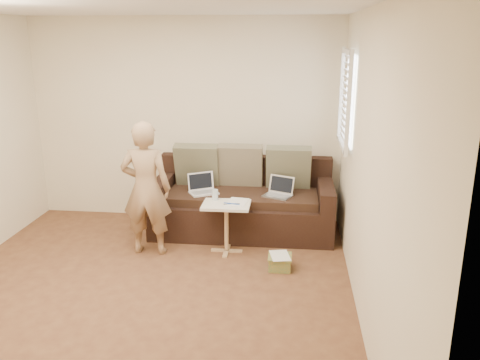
{
  "coord_description": "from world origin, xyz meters",
  "views": [
    {
      "loc": [
        1.38,
        -3.94,
        2.37
      ],
      "look_at": [
        0.8,
        1.4,
        0.78
      ],
      "focal_mm": 36.79,
      "sensor_mm": 36.0,
      "label": 1
    }
  ],
  "objects": [
    {
      "name": "floor",
      "position": [
        0.0,
        0.0,
        0.0
      ],
      "size": [
        4.5,
        4.5,
        0.0
      ],
      "primitive_type": "plane",
      "color": "#512E1E",
      "rests_on": "ground"
    },
    {
      "name": "scissors",
      "position": [
        0.74,
        1.13,
        0.59
      ],
      "size": [
        0.2,
        0.16,
        0.02
      ],
      "primitive_type": null,
      "rotation": [
        0.0,
        0.0,
        -0.37
      ],
      "color": "silver",
      "rests_on": "side_table"
    },
    {
      "name": "laptop_silver",
      "position": [
        1.22,
        1.63,
        0.52
      ],
      "size": [
        0.38,
        0.34,
        0.21
      ],
      "primitive_type": null,
      "rotation": [
        0.0,
        0.0,
        -0.42
      ],
      "color": "#B7BABC",
      "rests_on": "sofa"
    },
    {
      "name": "side_table",
      "position": [
        0.67,
        1.15,
        0.29
      ],
      "size": [
        0.52,
        0.37,
        0.58
      ],
      "primitive_type": null,
      "color": "silver",
      "rests_on": "ground"
    },
    {
      "name": "paper_on_table",
      "position": [
        0.79,
        1.21,
        0.58
      ],
      "size": [
        0.25,
        0.33,
        0.0
      ],
      "primitive_type": null,
      "rotation": [
        0.0,
        0.0,
        -0.14
      ],
      "color": "white",
      "rests_on": "side_table"
    },
    {
      "name": "wall_right",
      "position": [
        2.0,
        0.0,
        1.3
      ],
      "size": [
        0.0,
        4.5,
        4.5
      ],
      "primitive_type": "plane",
      "rotation": [
        1.57,
        0.0,
        -1.57
      ],
      "color": "beige",
      "rests_on": "ground"
    },
    {
      "name": "drinking_glass",
      "position": [
        0.53,
        1.27,
        0.64
      ],
      "size": [
        0.07,
        0.07,
        0.12
      ],
      "primitive_type": null,
      "color": "silver",
      "rests_on": "side_table"
    },
    {
      "name": "wall_back",
      "position": [
        0.0,
        2.25,
        1.3
      ],
      "size": [
        4.0,
        0.0,
        4.0
      ],
      "primitive_type": "plane",
      "rotation": [
        1.57,
        0.0,
        0.0
      ],
      "color": "beige",
      "rests_on": "ground"
    },
    {
      "name": "pillow_right",
      "position": [
        1.34,
        1.97,
        0.79
      ],
      "size": [
        0.55,
        0.28,
        0.57
      ],
      "primitive_type": null,
      "rotation": [
        0.26,
        0.0,
        0.0
      ],
      "color": "#555740",
      "rests_on": "sofa"
    },
    {
      "name": "striped_box",
      "position": [
        1.29,
        0.78,
        0.08
      ],
      "size": [
        0.24,
        0.24,
        0.15
      ],
      "primitive_type": null,
      "color": "orange",
      "rests_on": "ground"
    },
    {
      "name": "laptop_white",
      "position": [
        0.33,
        1.65,
        0.52
      ],
      "size": [
        0.4,
        0.37,
        0.24
      ],
      "primitive_type": null,
      "rotation": [
        0.0,
        0.0,
        0.53
      ],
      "color": "white",
      "rests_on": "sofa"
    },
    {
      "name": "sofa",
      "position": [
        0.79,
        1.77,
        0.42
      ],
      "size": [
        2.2,
        0.95,
        0.85
      ],
      "primitive_type": null,
      "color": "black",
      "rests_on": "ground"
    },
    {
      "name": "person",
      "position": [
        -0.2,
        1.05,
        0.75
      ],
      "size": [
        0.56,
        0.39,
        1.51
      ],
      "primitive_type": "imported",
      "rotation": [
        0.0,
        0.0,
        3.17
      ],
      "color": "#9D7E56",
      "rests_on": "ground"
    },
    {
      "name": "pillow_left",
      "position": [
        0.19,
        1.97,
        0.79
      ],
      "size": [
        0.55,
        0.29,
        0.57
      ],
      "primitive_type": null,
      "rotation": [
        0.28,
        0.0,
        0.0
      ],
      "color": "#555740",
      "rests_on": "sofa"
    },
    {
      "name": "pillow_mid",
      "position": [
        0.74,
        2.0,
        0.79
      ],
      "size": [
        0.55,
        0.27,
        0.57
      ],
      "primitive_type": null,
      "rotation": [
        0.24,
        0.0,
        0.0
      ],
      "color": "#646147",
      "rests_on": "sofa"
    },
    {
      "name": "ceiling",
      "position": [
        0.0,
        0.0,
        2.6
      ],
      "size": [
        4.5,
        4.5,
        0.0
      ],
      "primitive_type": "plane",
      "rotation": [
        3.14,
        0.0,
        0.0
      ],
      "color": "white",
      "rests_on": "wall_back"
    },
    {
      "name": "window_blinds",
      "position": [
        1.95,
        1.5,
        1.7
      ],
      "size": [
        0.12,
        0.88,
        1.08
      ],
      "primitive_type": null,
      "color": "white",
      "rests_on": "wall_right"
    }
  ]
}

